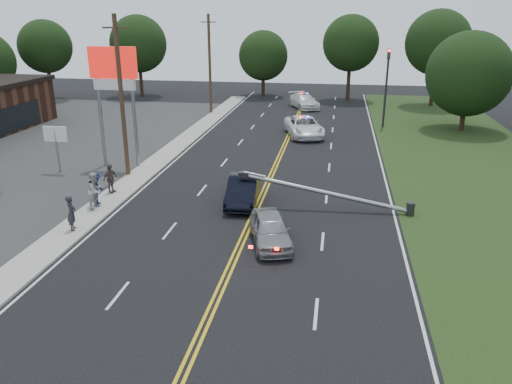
% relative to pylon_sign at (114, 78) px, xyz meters
% --- Properties ---
extents(ground, '(120.00, 120.00, 0.00)m').
position_rel_pylon_sign_xyz_m(ground, '(10.50, -14.00, -6.00)').
color(ground, black).
rests_on(ground, ground).
extents(sidewalk, '(1.80, 70.00, 0.12)m').
position_rel_pylon_sign_xyz_m(sidewalk, '(2.10, -4.00, -5.94)').
color(sidewalk, '#A6A096').
rests_on(sidewalk, ground).
extents(grass_verge, '(12.00, 80.00, 0.01)m').
position_rel_pylon_sign_xyz_m(grass_verge, '(24.00, -4.00, -5.99)').
color(grass_verge, '#213313').
rests_on(grass_verge, ground).
extents(centerline_yellow, '(0.36, 80.00, 0.00)m').
position_rel_pylon_sign_xyz_m(centerline_yellow, '(10.50, -4.00, -5.99)').
color(centerline_yellow, gold).
rests_on(centerline_yellow, ground).
extents(pylon_sign, '(3.20, 0.35, 8.00)m').
position_rel_pylon_sign_xyz_m(pylon_sign, '(0.00, 0.00, 0.00)').
color(pylon_sign, gray).
rests_on(pylon_sign, ground).
extents(small_sign, '(1.60, 0.14, 3.10)m').
position_rel_pylon_sign_xyz_m(small_sign, '(-3.50, -2.00, -3.66)').
color(small_sign, gray).
rests_on(small_sign, ground).
extents(traffic_signal, '(0.28, 0.41, 7.05)m').
position_rel_pylon_sign_xyz_m(traffic_signal, '(18.80, 16.00, -1.79)').
color(traffic_signal, '#2D2D30').
rests_on(traffic_signal, ground).
extents(fallen_streetlight, '(9.36, 0.44, 1.91)m').
position_rel_pylon_sign_xyz_m(fallen_streetlight, '(14.69, -6.00, -5.08)').
color(fallen_streetlight, '#2D2D30').
rests_on(fallen_streetlight, ground).
extents(utility_pole_mid, '(1.60, 0.28, 10.00)m').
position_rel_pylon_sign_xyz_m(utility_pole_mid, '(1.30, -2.00, -0.91)').
color(utility_pole_mid, '#382619').
rests_on(utility_pole_mid, ground).
extents(utility_pole_far, '(1.60, 0.28, 10.00)m').
position_rel_pylon_sign_xyz_m(utility_pole_far, '(1.30, 20.00, -0.91)').
color(utility_pole_far, '#382619').
rests_on(utility_pole_far, ground).
extents(tree_4, '(6.26, 6.26, 9.43)m').
position_rel_pylon_sign_xyz_m(tree_4, '(-20.43, 25.84, 0.29)').
color(tree_4, black).
rests_on(tree_4, ground).
extents(tree_5, '(7.02, 7.02, 9.97)m').
position_rel_pylon_sign_xyz_m(tree_5, '(-10.43, 30.19, 0.45)').
color(tree_5, black).
rests_on(tree_5, ground).
extents(tree_6, '(6.17, 6.17, 8.12)m').
position_rel_pylon_sign_xyz_m(tree_6, '(4.97, 32.67, -0.97)').
color(tree_6, black).
rests_on(tree_6, ground).
extents(tree_7, '(6.60, 6.60, 10.01)m').
position_rel_pylon_sign_xyz_m(tree_7, '(15.66, 31.21, 0.70)').
color(tree_7, black).
rests_on(tree_7, ground).
extents(tree_8, '(7.16, 7.16, 10.57)m').
position_rel_pylon_sign_xyz_m(tree_8, '(25.11, 28.68, 0.99)').
color(tree_8, black).
rests_on(tree_8, ground).
extents(tree_9, '(7.40, 7.40, 8.69)m').
position_rel_pylon_sign_xyz_m(tree_9, '(25.79, 15.99, -1.01)').
color(tree_9, black).
rests_on(tree_9, ground).
extents(crashed_sedan, '(1.93, 4.67, 1.50)m').
position_rel_pylon_sign_xyz_m(crashed_sedan, '(9.62, -5.66, -5.24)').
color(crashed_sedan, black).
rests_on(crashed_sedan, ground).
extents(waiting_sedan, '(2.71, 4.39, 1.40)m').
position_rel_pylon_sign_xyz_m(waiting_sedan, '(11.83, -10.59, -5.30)').
color(waiting_sedan, gray).
rests_on(waiting_sedan, ground).
extents(emergency_a, '(4.19, 6.42, 1.64)m').
position_rel_pylon_sign_xyz_m(emergency_a, '(11.77, 11.23, -5.18)').
color(emergency_a, white).
rests_on(emergency_a, ground).
extents(emergency_b, '(4.23, 5.85, 1.57)m').
position_rel_pylon_sign_xyz_m(emergency_b, '(10.79, 24.79, -5.21)').
color(emergency_b, silver).
rests_on(emergency_b, ground).
extents(bystander_a, '(0.60, 0.74, 1.74)m').
position_rel_pylon_sign_xyz_m(bystander_a, '(2.25, -10.85, -5.01)').
color(bystander_a, '#26272D').
rests_on(bystander_a, sidewalk).
extents(bystander_b, '(0.89, 1.07, 1.98)m').
position_rel_pylon_sign_xyz_m(bystander_b, '(2.05, -7.95, -4.89)').
color(bystander_b, '#A5A6AA').
rests_on(bystander_b, sidewalk).
extents(bystander_c, '(0.70, 1.19, 1.83)m').
position_rel_pylon_sign_xyz_m(bystander_c, '(1.87, -7.49, -4.96)').
color(bystander_c, '#181F3C').
rests_on(bystander_c, sidewalk).
extents(bystander_d, '(0.73, 1.10, 1.73)m').
position_rel_pylon_sign_xyz_m(bystander_d, '(1.77, -5.55, -5.01)').
color(bystander_d, '#584947').
rests_on(bystander_d, sidewalk).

